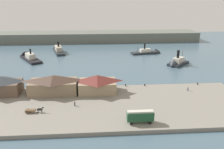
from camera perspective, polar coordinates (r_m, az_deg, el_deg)
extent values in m
plane|color=#476070|center=(104.25, -3.71, -2.65)|extent=(320.00, 320.00, 0.00)
cube|color=gray|center=(83.82, -3.54, -7.66)|extent=(110.00, 36.00, 1.20)
cube|color=#666159|center=(100.71, -3.69, -3.11)|extent=(110.00, 0.80, 1.00)
cube|color=brown|center=(101.07, -25.44, -2.94)|extent=(15.01, 9.00, 4.96)
pyramid|color=#33383D|center=(99.94, -25.71, -1.02)|extent=(15.31, 9.45, 2.22)
cube|color=#847056|center=(94.93, -14.04, -2.93)|extent=(18.44, 9.18, 5.05)
pyramid|color=#473328|center=(93.71, -14.21, -0.87)|extent=(18.81, 9.64, 2.18)
cube|color=#998466|center=(93.26, -3.60, -2.93)|extent=(14.52, 9.56, 4.62)
pyramid|color=maroon|center=(92.04, -3.64, -0.88)|extent=(14.81, 10.03, 2.44)
cube|color=#1E4C2D|center=(71.54, 6.90, -10.08)|extent=(8.05, 2.21, 2.62)
cube|color=beige|center=(70.82, 6.94, -8.97)|extent=(7.73, 1.55, 0.50)
cylinder|color=black|center=(73.89, 8.87, -10.75)|extent=(0.90, 0.18, 0.90)
cylinder|color=black|center=(72.02, 9.26, -11.59)|extent=(0.90, 0.18, 0.90)
cylinder|color=black|center=(72.89, 4.46, -11.00)|extent=(0.90, 0.18, 0.90)
cylinder|color=black|center=(71.00, 4.73, -11.87)|extent=(0.90, 0.18, 0.90)
cube|color=brown|center=(81.94, -19.26, -8.25)|extent=(3.19, 1.40, 0.50)
cylinder|color=#4C3828|center=(82.90, -19.77, -8.18)|extent=(1.20, 0.10, 1.20)
cylinder|color=#4C3828|center=(81.71, -20.02, -8.61)|extent=(1.20, 0.10, 1.20)
ellipsoid|color=black|center=(81.09, -17.22, -8.11)|extent=(2.00, 0.70, 0.90)
ellipsoid|color=black|center=(80.61, -16.48, -7.77)|extent=(0.70, 0.32, 0.44)
cylinder|color=black|center=(81.39, -16.73, -8.44)|extent=(0.16, 0.16, 1.00)
cylinder|color=black|center=(81.04, -16.79, -8.56)|extent=(0.16, 0.16, 1.00)
cylinder|color=black|center=(81.66, -17.56, -8.43)|extent=(0.16, 0.16, 1.00)
cylinder|color=black|center=(81.32, -17.62, -8.55)|extent=(0.16, 0.16, 1.00)
cylinder|color=#33384C|center=(83.00, -9.08, -7.10)|extent=(0.44, 0.44, 1.51)
sphere|color=#CCA889|center=(82.63, -9.11, -6.54)|extent=(0.28, 0.28, 0.28)
cylinder|color=#33384C|center=(99.68, 18.01, -3.42)|extent=(0.39, 0.39, 1.33)
sphere|color=#CCA889|center=(99.40, 18.06, -3.00)|extent=(0.24, 0.24, 0.24)
cylinder|color=black|center=(99.90, 3.33, -2.58)|extent=(0.44, 0.44, 0.90)
cylinder|color=black|center=(100.91, 7.97, -2.52)|extent=(0.44, 0.44, 0.90)
cylinder|color=black|center=(107.85, 20.13, -2.12)|extent=(0.44, 0.44, 0.90)
cube|color=black|center=(153.83, -19.21, 3.55)|extent=(18.12, 23.81, 1.33)
cone|color=black|center=(165.03, -20.45, 4.38)|extent=(7.32, 6.77, 5.95)
cube|color=beige|center=(153.34, -19.29, 4.32)|extent=(7.85, 9.30, 2.93)
cylinder|color=black|center=(151.49, -19.27, 5.34)|extent=(1.07, 1.07, 3.10)
cube|color=#23282D|center=(169.92, -12.87, 5.50)|extent=(11.37, 23.99, 1.58)
cone|color=#23282D|center=(181.31, -13.35, 6.26)|extent=(5.71, 5.34, 4.75)
cube|color=#B2A893|center=(169.45, -12.92, 6.24)|extent=(6.85, 11.88, 2.91)
cylinder|color=black|center=(167.78, -12.95, 7.24)|extent=(1.28, 1.28, 3.55)
cube|color=#23282D|center=(141.04, 15.83, 2.61)|extent=(15.08, 14.80, 1.37)
cone|color=#23282D|center=(134.82, 14.43, 2.02)|extent=(6.04, 6.17, 6.04)
cube|color=beige|center=(140.51, 15.90, 3.44)|extent=(8.10, 7.98, 2.84)
cylinder|color=black|center=(138.67, 15.82, 4.80)|extent=(1.50, 1.50, 4.44)
cylinder|color=brown|center=(143.87, 16.75, 4.44)|extent=(0.24, 0.24, 6.42)
cube|color=#23282D|center=(163.80, 8.09, 5.25)|extent=(20.29, 8.98, 1.27)
cone|color=#23282D|center=(167.84, 11.19, 5.40)|extent=(4.38, 5.39, 4.81)
cube|color=beige|center=(163.42, 8.11, 5.83)|extent=(7.67, 4.66, 2.13)
cylinder|color=black|center=(162.59, 7.99, 6.87)|extent=(1.06, 1.06, 3.96)
cylinder|color=brown|center=(161.02, 6.19, 6.08)|extent=(0.24, 0.24, 4.11)
cube|color=#60665B|center=(210.00, -4.08, 9.20)|extent=(180.00, 24.00, 8.00)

